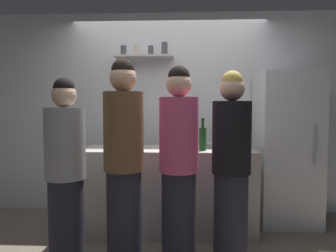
# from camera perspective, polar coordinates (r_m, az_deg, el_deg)

# --- Properties ---
(ground_plane) EXTENTS (5.28, 5.28, 0.00)m
(ground_plane) POSITION_cam_1_polar(r_m,az_deg,el_deg) (3.16, -0.79, -22.37)
(ground_plane) COLOR #726656
(back_wall_assembly) EXTENTS (4.80, 0.32, 2.60)m
(back_wall_assembly) POSITION_cam_1_polar(r_m,az_deg,el_deg) (4.09, 0.19, 2.45)
(back_wall_assembly) COLOR white
(back_wall_assembly) RESTS_ON ground
(refrigerator) EXTENTS (0.68, 0.68, 1.78)m
(refrigerator) POSITION_cam_1_polar(r_m,az_deg,el_deg) (3.92, 21.02, -3.88)
(refrigerator) COLOR silver
(refrigerator) RESTS_ON ground
(counter) EXTENTS (1.88, 0.62, 0.92)m
(counter) POSITION_cam_1_polar(r_m,az_deg,el_deg) (3.51, 0.00, -11.68)
(counter) COLOR #B7B2A8
(counter) RESTS_ON ground
(baking_pan) EXTENTS (0.34, 0.24, 0.05)m
(baking_pan) POSITION_cam_1_polar(r_m,az_deg,el_deg) (3.56, 8.80, -3.51)
(baking_pan) COLOR gray
(baking_pan) RESTS_ON counter
(utensil_holder) EXTENTS (0.12, 0.12, 0.22)m
(utensil_holder) POSITION_cam_1_polar(r_m,az_deg,el_deg) (3.19, 1.88, -3.72)
(utensil_holder) COLOR #B2B2B7
(utensil_holder) RESTS_ON counter
(wine_bottle_dark_glass) EXTENTS (0.07, 0.07, 0.35)m
(wine_bottle_dark_glass) POSITION_cam_1_polar(r_m,az_deg,el_deg) (3.25, -6.58, -2.25)
(wine_bottle_dark_glass) COLOR black
(wine_bottle_dark_glass) RESTS_ON counter
(wine_bottle_pale_glass) EXTENTS (0.07, 0.07, 0.31)m
(wine_bottle_pale_glass) POSITION_cam_1_polar(r_m,az_deg,el_deg) (3.40, 4.93, -2.30)
(wine_bottle_pale_glass) COLOR #B2BFB2
(wine_bottle_pale_glass) RESTS_ON counter
(wine_bottle_amber_glass) EXTENTS (0.07, 0.07, 0.31)m
(wine_bottle_amber_glass) POSITION_cam_1_polar(r_m,az_deg,el_deg) (3.43, -5.49, -2.27)
(wine_bottle_amber_glass) COLOR #472814
(wine_bottle_amber_glass) RESTS_ON counter
(wine_bottle_green_glass) EXTENTS (0.08, 0.08, 0.34)m
(wine_bottle_green_glass) POSITION_cam_1_polar(r_m,az_deg,el_deg) (3.28, 6.43, -2.23)
(wine_bottle_green_glass) COLOR #19471E
(wine_bottle_green_glass) RESTS_ON counter
(water_bottle_plastic) EXTENTS (0.09, 0.09, 0.24)m
(water_bottle_plastic) POSITION_cam_1_polar(r_m,az_deg,el_deg) (3.43, 14.29, -2.41)
(water_bottle_plastic) COLOR silver
(water_bottle_plastic) RESTS_ON counter
(person_pink_top) EXTENTS (0.34, 0.34, 1.73)m
(person_pink_top) POSITION_cam_1_polar(r_m,az_deg,el_deg) (2.71, 2.00, -7.45)
(person_pink_top) COLOR #262633
(person_pink_top) RESTS_ON ground
(person_brown_jacket) EXTENTS (0.34, 0.34, 1.79)m
(person_brown_jacket) POSITION_cam_1_polar(r_m,az_deg,el_deg) (2.67, -8.18, -6.98)
(person_brown_jacket) COLOR #262633
(person_brown_jacket) RESTS_ON ground
(person_blonde) EXTENTS (0.34, 0.34, 1.70)m
(person_blonde) POSITION_cam_1_polar(r_m,az_deg,el_deg) (2.79, 11.62, -7.68)
(person_blonde) COLOR #262633
(person_blonde) RESTS_ON ground
(person_grey_hoodie) EXTENTS (0.34, 0.34, 1.63)m
(person_grey_hoodie) POSITION_cam_1_polar(r_m,az_deg,el_deg) (2.81, -18.44, -8.49)
(person_grey_hoodie) COLOR #262633
(person_grey_hoodie) RESTS_ON ground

